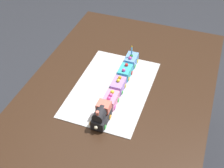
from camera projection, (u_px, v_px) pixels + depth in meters
ground_plane at (119, 161)px, 2.20m from camera, size 8.00×8.00×0.00m
dining_table at (120, 98)px, 1.78m from camera, size 1.40×1.00×0.74m
cake_board at (112, 88)px, 1.68m from camera, size 0.60×0.40×0.00m
cake_locomotive at (100, 115)px, 1.47m from camera, size 0.14×0.08×0.12m
cake_car_flatbed_bubblegum at (110, 99)px, 1.57m from camera, size 0.10×0.08×0.07m
cake_car_hopper_lavender at (117, 85)px, 1.65m from camera, size 0.10×0.08×0.07m
cake_car_caboose_turquoise at (124, 72)px, 1.73m from camera, size 0.10×0.08×0.07m
cake_car_tanker_sky_blue at (130, 60)px, 1.81m from camera, size 0.10×0.08×0.07m
birthday_candle at (131, 50)px, 1.76m from camera, size 0.01×0.01×0.07m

